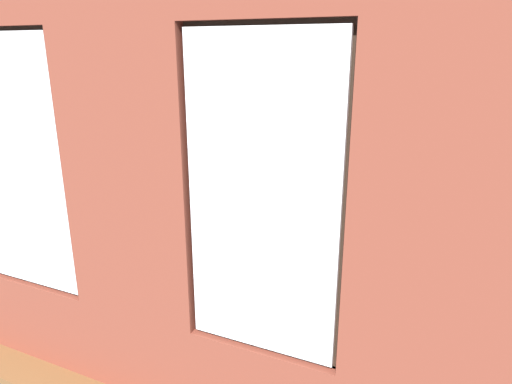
% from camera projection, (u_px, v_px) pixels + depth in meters
% --- Properties ---
extents(ground_plane, '(7.03, 6.02, 0.10)m').
position_uv_depth(ground_plane, '(275.00, 259.00, 5.82)').
color(ground_plane, brown).
extents(brick_wall_with_windows, '(6.43, 0.30, 3.28)m').
position_uv_depth(brick_wall_with_windows, '(128.00, 189.00, 3.03)').
color(brick_wall_with_windows, brown).
rests_on(brick_wall_with_windows, ground_plane).
extents(white_wall_right, '(0.10, 5.02, 3.28)m').
position_uv_depth(white_wall_right, '(62.00, 114.00, 6.39)').
color(white_wall_right, silver).
rests_on(white_wall_right, ground_plane).
extents(couch_by_window, '(1.77, 0.87, 0.80)m').
position_uv_depth(couch_by_window, '(205.00, 314.00, 3.92)').
color(couch_by_window, black).
rests_on(couch_by_window, ground_plane).
extents(couch_left, '(0.91, 1.84, 0.80)m').
position_uv_depth(couch_left, '(504.00, 300.00, 4.14)').
color(couch_left, black).
rests_on(couch_left, ground_plane).
extents(coffee_table, '(1.39, 0.86, 0.43)m').
position_uv_depth(coffee_table, '(248.00, 230.00, 5.62)').
color(coffee_table, tan).
rests_on(coffee_table, ground_plane).
extents(cup_ceramic, '(0.08, 0.08, 0.09)m').
position_uv_depth(cup_ceramic, '(248.00, 223.00, 5.59)').
color(cup_ceramic, '#B23D38').
rests_on(cup_ceramic, coffee_table).
extents(candle_jar, '(0.08, 0.08, 0.11)m').
position_uv_depth(candle_jar, '(213.00, 220.00, 5.64)').
color(candle_jar, '#B7333D').
rests_on(candle_jar, coffee_table).
extents(remote_silver, '(0.10, 0.18, 0.02)m').
position_uv_depth(remote_silver, '(240.00, 220.00, 5.76)').
color(remote_silver, '#B2B2B7').
rests_on(remote_silver, coffee_table).
extents(remote_black, '(0.17, 0.13, 0.02)m').
position_uv_depth(remote_black, '(252.00, 230.00, 5.44)').
color(remote_black, black).
rests_on(remote_black, coffee_table).
extents(media_console, '(1.09, 0.42, 0.60)m').
position_uv_depth(media_console, '(74.00, 213.00, 6.43)').
color(media_console, black).
rests_on(media_console, ground_plane).
extents(tv_flatscreen, '(0.99, 0.20, 0.70)m').
position_uv_depth(tv_flatscreen, '(69.00, 168.00, 6.23)').
color(tv_flatscreen, black).
rests_on(tv_flatscreen, media_console).
extents(papasan_chair, '(1.14, 1.14, 0.71)m').
position_uv_depth(papasan_chair, '(277.00, 184.00, 7.27)').
color(papasan_chair, olive).
rests_on(papasan_chair, ground_plane).
extents(potted_plant_between_couches, '(0.79, 0.73, 1.30)m').
position_uv_depth(potted_plant_between_couches, '(363.00, 321.00, 3.36)').
color(potted_plant_between_couches, '#9E5638').
rests_on(potted_plant_between_couches, ground_plane).
extents(potted_plant_corner_near_left, '(0.72, 0.70, 1.13)m').
position_uv_depth(potted_plant_corner_near_left, '(507.00, 204.00, 6.35)').
color(potted_plant_corner_near_left, brown).
rests_on(potted_plant_corner_near_left, ground_plane).
extents(potted_plant_mid_room_small, '(0.22, 0.22, 0.37)m').
position_uv_depth(potted_plant_mid_room_small, '(326.00, 225.00, 6.14)').
color(potted_plant_mid_room_small, brown).
rests_on(potted_plant_mid_room_small, ground_plane).
extents(potted_plant_near_tv, '(0.63, 0.63, 1.03)m').
position_uv_depth(potted_plant_near_tv, '(40.00, 217.00, 5.24)').
color(potted_plant_near_tv, '#9E5638').
rests_on(potted_plant_near_tv, ground_plane).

